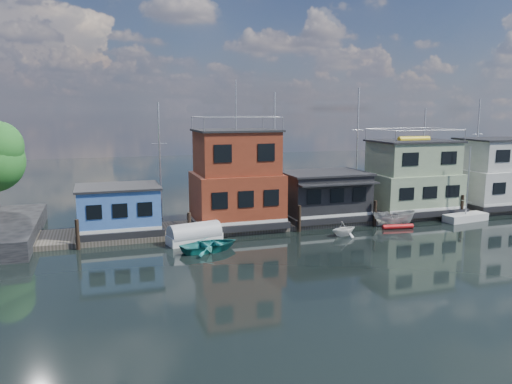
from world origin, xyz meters
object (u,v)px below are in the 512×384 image
object	(u,v)px
day_sailer	(466,217)
dinghy_white	(344,229)
dinghy_teal	(210,245)
houseboat_green	(412,178)
houseboat_blue	(119,209)
red_kayak	(398,227)
houseboat_dark	(324,195)
motorboat	(394,218)
tarp_runabout	(194,235)
houseboat_red	(236,180)
houseboat_white	(498,174)

from	to	relation	value
day_sailer	dinghy_white	bearing A→B (deg)	179.02
day_sailer	dinghy_teal	distance (m)	23.96
dinghy_teal	houseboat_green	bearing A→B (deg)	-86.28
houseboat_blue	red_kayak	size ratio (longest dim) A/B	2.40
houseboat_blue	red_kayak	world-z (taller)	houseboat_blue
houseboat_dark	day_sailer	xyz separation A→B (m)	(12.23, -3.63, -2.01)
dinghy_white	day_sailer	xyz separation A→B (m)	(12.91, 1.46, -0.20)
motorboat	day_sailer	bearing A→B (deg)	-73.05
houseboat_blue	tarp_runabout	size ratio (longest dim) A/B	1.49
tarp_runabout	day_sailer	size ratio (longest dim) A/B	0.64
dinghy_teal	motorboat	bearing A→B (deg)	-93.44
houseboat_red	houseboat_white	xyz separation A→B (m)	(27.00, 0.00, -0.57)
red_kayak	houseboat_white	bearing A→B (deg)	24.88
houseboat_blue	dinghy_white	size ratio (longest dim) A/B	2.82
houseboat_green	tarp_runabout	distance (m)	21.75
day_sailer	dinghy_teal	bearing A→B (deg)	178.08
red_kayak	tarp_runabout	bearing A→B (deg)	-175.06
tarp_runabout	houseboat_blue	bearing A→B (deg)	133.30
motorboat	houseboat_white	bearing A→B (deg)	-57.16
houseboat_red	day_sailer	bearing A→B (deg)	-10.22
houseboat_dark	red_kayak	distance (m)	6.82
tarp_runabout	red_kayak	distance (m)	17.05
day_sailer	houseboat_green	bearing A→B (deg)	124.07
houseboat_green	red_kayak	size ratio (longest dim) A/B	3.15
houseboat_dark	houseboat_green	bearing A→B (deg)	0.12
houseboat_green	dinghy_white	xyz separation A→B (m)	(-9.68, -5.10, -2.95)
motorboat	houseboat_red	bearing A→B (deg)	95.05
houseboat_red	houseboat_blue	bearing A→B (deg)	-180.00
tarp_runabout	houseboat_white	bearing A→B (deg)	-6.56
houseboat_blue	houseboat_dark	world-z (taller)	houseboat_dark
tarp_runabout	dinghy_white	xyz separation A→B (m)	(11.58, -1.60, -0.01)
houseboat_blue	day_sailer	distance (m)	30.00
dinghy_teal	tarp_runabout	bearing A→B (deg)	2.19
houseboat_dark	houseboat_red	bearing A→B (deg)	179.86
houseboat_dark	motorboat	world-z (taller)	houseboat_dark
houseboat_dark	tarp_runabout	xyz separation A→B (m)	(-12.26, -3.48, -1.81)
houseboat_red	houseboat_dark	bearing A→B (deg)	-0.14
houseboat_blue	tarp_runabout	xyz separation A→B (m)	(5.24, -3.50, -1.59)
houseboat_green	houseboat_red	bearing A→B (deg)	-180.00
houseboat_green	houseboat_dark	bearing A→B (deg)	-179.88
houseboat_dark	motorboat	distance (m)	6.24
houseboat_red	houseboat_green	distance (m)	17.01
day_sailer	red_kayak	bearing A→B (deg)	178.06
dinghy_white	red_kayak	xyz separation A→B (m)	(5.45, 0.74, -0.40)
houseboat_white	tarp_runabout	bearing A→B (deg)	-173.61
houseboat_white	houseboat_red	bearing A→B (deg)	-180.00
dinghy_white	houseboat_blue	bearing A→B (deg)	60.88
tarp_runabout	dinghy_white	size ratio (longest dim) A/B	1.89
houseboat_blue	houseboat_green	size ratio (longest dim) A/B	0.76
houseboat_red	dinghy_teal	world-z (taller)	houseboat_red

